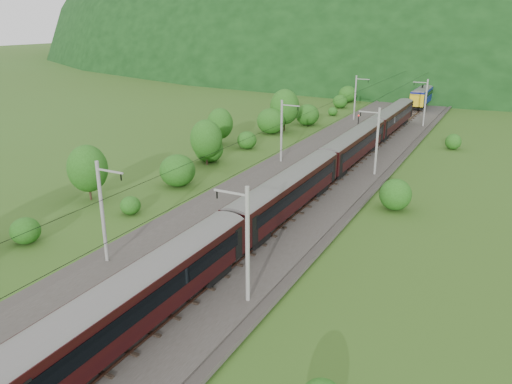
% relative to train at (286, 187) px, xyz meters
% --- Properties ---
extents(ground, '(600.00, 600.00, 0.00)m').
position_rel_train_xyz_m(ground, '(-2.40, -14.48, -3.30)').
color(ground, '#38581B').
rests_on(ground, ground).
extents(railbed, '(14.00, 220.00, 0.30)m').
position_rel_train_xyz_m(railbed, '(-2.40, -4.48, -3.15)').
color(railbed, '#38332D').
rests_on(railbed, ground).
extents(track_left, '(2.40, 220.00, 0.27)m').
position_rel_train_xyz_m(track_left, '(-4.80, -4.48, -2.93)').
color(track_left, '#523023').
rests_on(track_left, railbed).
extents(track_right, '(2.40, 220.00, 0.27)m').
position_rel_train_xyz_m(track_right, '(0.00, -4.48, -2.93)').
color(track_right, '#523023').
rests_on(track_right, railbed).
extents(catenary_left, '(2.54, 192.28, 8.00)m').
position_rel_train_xyz_m(catenary_left, '(-8.52, 17.52, 1.20)').
color(catenary_left, gray).
rests_on(catenary_left, railbed).
extents(catenary_right, '(2.54, 192.28, 8.00)m').
position_rel_train_xyz_m(catenary_right, '(3.72, 17.52, 1.20)').
color(catenary_right, gray).
rests_on(catenary_right, railbed).
extents(overhead_wires, '(4.83, 198.00, 0.03)m').
position_rel_train_xyz_m(overhead_wires, '(-2.40, -4.48, 3.80)').
color(overhead_wires, black).
rests_on(overhead_wires, ground).
extents(mountain_main, '(504.00, 360.00, 244.00)m').
position_rel_train_xyz_m(mountain_main, '(-2.40, 245.52, -3.30)').
color(mountain_main, black).
rests_on(mountain_main, ground).
extents(mountain_ridge, '(336.00, 280.00, 132.00)m').
position_rel_train_xyz_m(mountain_ridge, '(-122.40, 285.52, -3.30)').
color(mountain_ridge, black).
rests_on(mountain_ridge, ground).
extents(train, '(2.76, 151.48, 4.79)m').
position_rel_train_xyz_m(train, '(0.00, 0.00, 0.00)').
color(train, black).
rests_on(train, ground).
extents(hazard_post_near, '(0.17, 0.17, 1.62)m').
position_rel_train_xyz_m(hazard_post_near, '(-2.78, 28.27, -2.19)').
color(hazard_post_near, red).
rests_on(hazard_post_near, railbed).
extents(hazard_post_far, '(0.17, 0.17, 1.64)m').
position_rel_train_xyz_m(hazard_post_far, '(-1.97, 20.50, -2.19)').
color(hazard_post_far, red).
rests_on(hazard_post_far, railbed).
extents(signal, '(0.25, 0.25, 2.22)m').
position_rel_train_xyz_m(signal, '(-5.80, 42.80, -1.70)').
color(signal, black).
rests_on(signal, railbed).
extents(vegetation_left, '(13.64, 148.15, 7.00)m').
position_rel_train_xyz_m(vegetation_left, '(-16.84, 8.19, -0.62)').
color(vegetation_left, '#235115').
rests_on(vegetation_left, ground).
extents(vegetation_right, '(5.95, 91.22, 2.84)m').
position_rel_train_xyz_m(vegetation_right, '(9.73, -12.06, -2.03)').
color(vegetation_right, '#235115').
rests_on(vegetation_right, ground).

